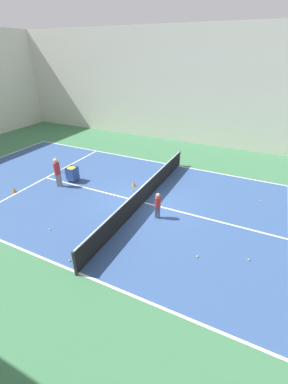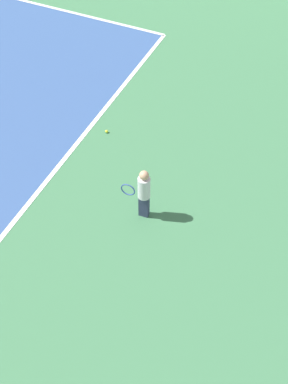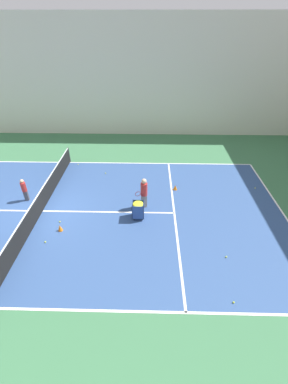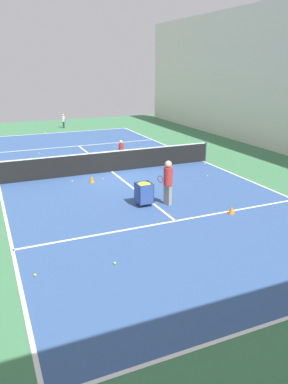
# 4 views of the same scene
# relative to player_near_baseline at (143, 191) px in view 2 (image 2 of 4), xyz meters

# --- Properties ---
(line_baseline_near) EXTENTS (10.81, 0.10, 0.00)m
(line_baseline_near) POSITION_rel_player_near_baseline_xyz_m (0.66, 2.16, -0.67)
(line_baseline_near) COLOR white
(line_baseline_near) RESTS_ON ground
(player_near_baseline) EXTENTS (0.25, 0.56, 1.17)m
(player_near_baseline) POSITION_rel_player_near_baseline_xyz_m (0.00, 0.00, 0.00)
(player_near_baseline) COLOR #2D3351
(player_near_baseline) RESTS_ON ground
(tennis_ball_3) EXTENTS (0.07, 0.07, 0.07)m
(tennis_ball_3) POSITION_rel_player_near_baseline_xyz_m (1.82, 1.74, -0.63)
(tennis_ball_3) COLOR yellow
(tennis_ball_3) RESTS_ON ground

